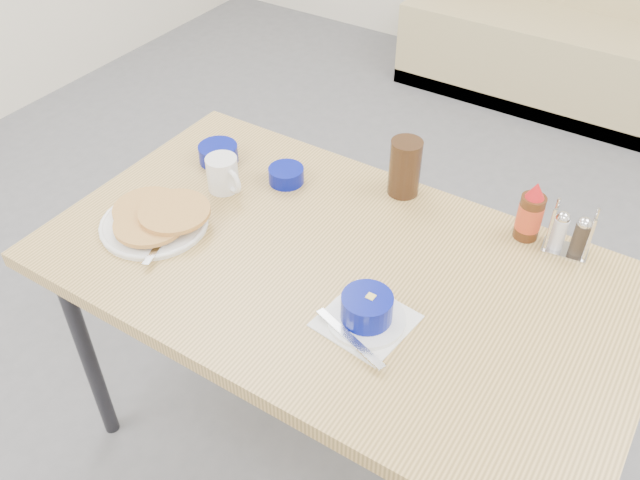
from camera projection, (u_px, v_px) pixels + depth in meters
The scene contains 10 objects.
booth_bench at pixel (593, 41), 3.47m from camera, with size 1.90×0.56×1.22m.
dining_table at pixel (336, 284), 1.63m from camera, with size 1.40×0.80×0.76m.
pancake_plate at pixel (156, 219), 1.69m from camera, with size 0.27×0.27×0.05m.
coffee_mug at pixel (223, 174), 1.78m from camera, with size 0.12×0.08×0.10m.
grits_setting at pixel (366, 312), 1.43m from camera, with size 0.20×0.21×0.08m.
creamer_bowl at pixel (218, 154), 1.90m from camera, with size 0.11×0.11×0.05m.
butter_bowl at pixel (286, 175), 1.83m from camera, with size 0.10×0.10×0.04m.
amber_tumbler at pixel (405, 167), 1.76m from camera, with size 0.08×0.08×0.16m, color #331E10.
condiment_caddy at pixel (569, 236), 1.60m from camera, with size 0.11×0.07×0.13m.
syrup_bottle at pixel (530, 214), 1.62m from camera, with size 0.06×0.06×0.16m.
Camera 1 is at (0.59, -0.75, 1.84)m, focal length 38.00 mm.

